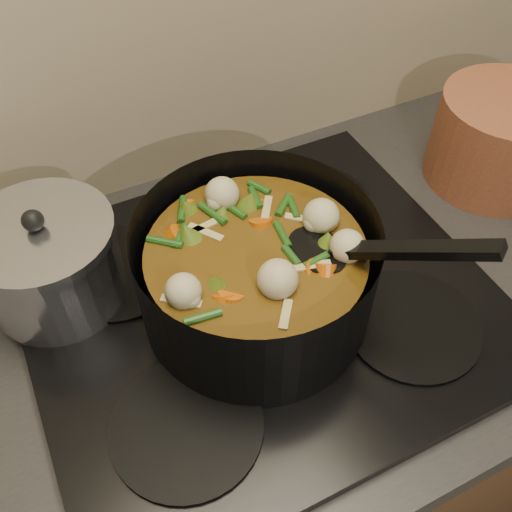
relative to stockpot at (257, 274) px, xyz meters
name	(u,v)px	position (x,y,z in m)	size (l,w,h in m)	color
counter	(259,440)	(0.01, 0.01, -0.54)	(2.64, 0.64, 0.91)	brown
stovetop	(260,302)	(0.01, 0.01, -0.08)	(0.62, 0.54, 0.03)	black
stockpot	(257,274)	(0.00, 0.00, 0.00)	(0.39, 0.39, 0.22)	black
saucepan	(50,262)	(-0.23, 0.14, -0.01)	(0.19, 0.19, 0.15)	silver
terracotta_crock	(499,140)	(0.49, 0.09, -0.01)	(0.21, 0.21, 0.15)	#945530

